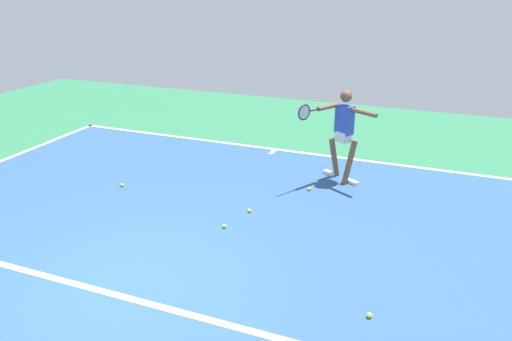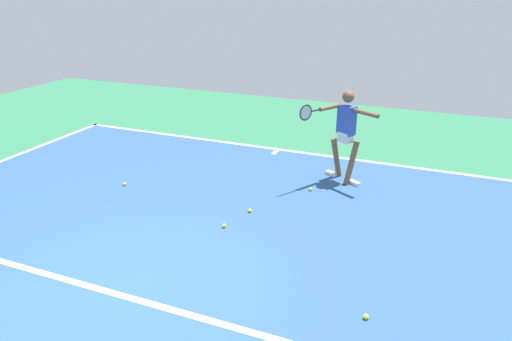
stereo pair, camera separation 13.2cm
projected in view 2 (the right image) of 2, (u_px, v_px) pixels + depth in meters
ground_plane at (124, 286)px, 6.20m from camera, size 21.41×21.41×0.00m
court_surface at (124, 286)px, 6.20m from camera, size 10.66×11.66×0.00m
court_line_baseline_near at (278, 149)px, 11.16m from camera, size 10.66×0.10×0.01m
court_line_service at (115, 294)px, 6.05m from camera, size 8.00×0.10×0.01m
court_line_centre_mark at (275, 152)px, 10.99m from camera, size 0.10×0.30×0.01m
tennis_player at (345, 130)px, 9.07m from camera, size 1.32×1.10×1.79m
tennis_ball_near_player at (124, 184)px, 9.20m from camera, size 0.07×0.07×0.07m
tennis_ball_by_sideline at (311, 189)px, 8.97m from camera, size 0.07×0.07×0.07m
tennis_ball_by_baseline at (366, 317)px, 5.59m from camera, size 0.07×0.07×0.07m
tennis_ball_centre_court at (224, 226)px, 7.64m from camera, size 0.07×0.07×0.07m
tennis_ball_far_corner at (250, 211)px, 8.15m from camera, size 0.07×0.07×0.07m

